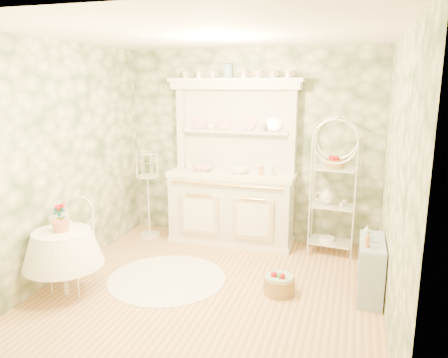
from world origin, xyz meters
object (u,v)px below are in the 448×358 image
(side_shelf, at_px, (371,269))
(birdcage_stand, at_px, (148,191))
(floor_basket, at_px, (279,284))
(bakers_rack, at_px, (333,192))
(round_table, at_px, (64,268))
(cafe_chair, at_px, (72,249))
(kitchen_dresser, at_px, (232,163))

(side_shelf, bearing_deg, birdcage_stand, 159.70)
(floor_basket, bearing_deg, birdcage_stand, 150.42)
(bakers_rack, distance_m, side_shelf, 1.34)
(bakers_rack, distance_m, round_table, 3.39)
(birdcage_stand, bearing_deg, round_table, -91.30)
(bakers_rack, height_order, cafe_chair, bakers_rack)
(side_shelf, bearing_deg, round_table, -166.07)
(round_table, relative_size, floor_basket, 1.81)
(bakers_rack, xyz_separation_m, round_table, (-2.65, -2.05, -0.53))
(bakers_rack, distance_m, floor_basket, 1.61)
(kitchen_dresser, xyz_separation_m, bakers_rack, (1.38, 0.00, -0.31))
(side_shelf, distance_m, cafe_chair, 3.22)
(side_shelf, bearing_deg, cafe_chair, -168.22)
(kitchen_dresser, bearing_deg, birdcage_stand, -173.63)
(birdcage_stand, bearing_deg, cafe_chair, -90.89)
(kitchen_dresser, bearing_deg, bakers_rack, 0.15)
(side_shelf, xyz_separation_m, round_table, (-3.13, -0.93, 0.00))
(floor_basket, bearing_deg, bakers_rack, 71.65)
(side_shelf, relative_size, floor_basket, 2.09)
(side_shelf, xyz_separation_m, floor_basket, (-0.93, -0.24, -0.19))
(bakers_rack, xyz_separation_m, cafe_chair, (-2.63, -1.92, -0.37))
(round_table, bearing_deg, birdcage_stand, 88.70)
(bakers_rack, bearing_deg, cafe_chair, -137.45)
(round_table, distance_m, floor_basket, 2.31)
(kitchen_dresser, height_order, birdcage_stand, kitchen_dresser)
(kitchen_dresser, relative_size, round_table, 3.78)
(side_shelf, distance_m, birdcage_stand, 3.26)
(side_shelf, bearing_deg, floor_basket, -168.38)
(kitchen_dresser, height_order, cafe_chair, kitchen_dresser)
(kitchen_dresser, distance_m, cafe_chair, 2.39)
(bakers_rack, height_order, round_table, bakers_rack)
(round_table, relative_size, cafe_chair, 0.65)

